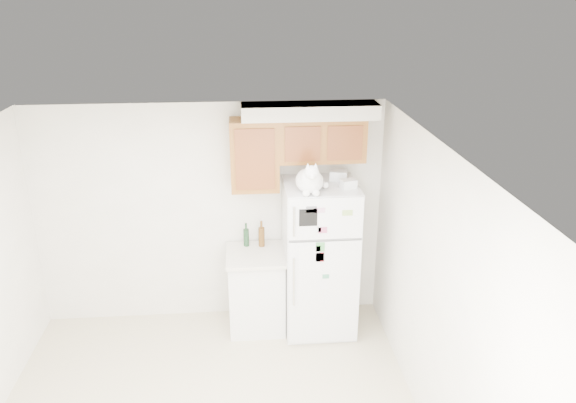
{
  "coord_description": "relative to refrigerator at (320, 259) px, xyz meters",
  "views": [
    {
      "loc": [
        0.36,
        -3.79,
        3.63
      ],
      "look_at": [
        0.83,
        1.55,
        1.55
      ],
      "focal_mm": 35.0,
      "sensor_mm": 36.0,
      "label": 1
    }
  ],
  "objects": [
    {
      "name": "storage_box_front",
      "position": [
        0.26,
        -0.12,
        0.89
      ],
      "size": [
        0.18,
        0.15,
        0.09
      ],
      "primitive_type": "cube",
      "rotation": [
        0.0,
        0.0,
        0.29
      ],
      "color": "white",
      "rests_on": "refrigerator"
    },
    {
      "name": "refrigerator",
      "position": [
        0.0,
        0.0,
        0.0
      ],
      "size": [
        0.76,
        0.78,
        1.7
      ],
      "color": "white",
      "rests_on": "ground_plane"
    },
    {
      "name": "storage_box_back",
      "position": [
        0.2,
        0.15,
        0.9
      ],
      "size": [
        0.21,
        0.17,
        0.1
      ],
      "primitive_type": "cube",
      "rotation": [
        0.0,
        0.0,
        -0.23
      ],
      "color": "white",
      "rests_on": "refrigerator"
    },
    {
      "name": "base_counter",
      "position": [
        -0.69,
        0.07,
        -0.39
      ],
      "size": [
        0.64,
        0.64,
        0.92
      ],
      "color": "white",
      "rests_on": "ground_plane"
    },
    {
      "name": "room_shell",
      "position": [
        -1.05,
        -1.36,
        0.82
      ],
      "size": [
        3.84,
        4.04,
        2.52
      ],
      "color": "white",
      "rests_on": "ground_plane"
    },
    {
      "name": "cat",
      "position": [
        -0.15,
        -0.21,
        0.98
      ],
      "size": [
        0.34,
        0.5,
        0.35
      ],
      "color": "white",
      "rests_on": "refrigerator"
    },
    {
      "name": "bottle_amber",
      "position": [
        -0.62,
        0.23,
        0.22
      ],
      "size": [
        0.07,
        0.07,
        0.3
      ],
      "primitive_type": null,
      "color": "#593814",
      "rests_on": "base_counter"
    },
    {
      "name": "bottle_green",
      "position": [
        -0.79,
        0.25,
        0.2
      ],
      "size": [
        0.06,
        0.06,
        0.27
      ],
      "primitive_type": null,
      "color": "#19381E",
      "rests_on": "base_counter"
    }
  ]
}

